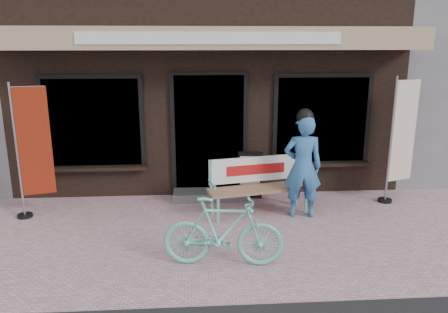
{
  "coord_description": "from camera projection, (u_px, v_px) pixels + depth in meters",
  "views": [
    {
      "loc": [
        -0.25,
        -5.54,
        2.7
      ],
      "look_at": [
        0.17,
        0.7,
        1.05
      ],
      "focal_mm": 35.0,
      "sensor_mm": 36.0,
      "label": 1
    }
  ],
  "objects": [
    {
      "name": "storefront",
      "position": [
        204.0,
        28.0,
        10.07
      ],
      "size": [
        7.0,
        6.77,
        6.0
      ],
      "color": "black",
      "rests_on": "ground"
    },
    {
      "name": "nobori_red",
      "position": [
        32.0,
        149.0,
        6.72
      ],
      "size": [
        0.63,
        0.29,
        2.13
      ],
      "rotation": [
        0.0,
        0.0,
        0.28
      ],
      "color": "gray",
      "rests_on": "ground"
    },
    {
      "name": "ground",
      "position": [
        215.0,
        243.0,
        6.05
      ],
      "size": [
        70.0,
        70.0,
        0.0
      ],
      "primitive_type": "plane",
      "color": "#C798A4",
      "rests_on": "ground"
    },
    {
      "name": "bench",
      "position": [
        258.0,
        181.0,
        7.04
      ],
      "size": [
        1.7,
        0.75,
        0.9
      ],
      "rotation": [
        0.0,
        0.0,
        0.21
      ],
      "color": "#67CABB",
      "rests_on": "ground"
    },
    {
      "name": "nobori_cream",
      "position": [
        401.0,
        138.0,
        7.39
      ],
      "size": [
        0.64,
        0.33,
        2.16
      ],
      "rotation": [
        0.0,
        0.0,
        0.34
      ],
      "color": "gray",
      "rests_on": "ground"
    },
    {
      "name": "person",
      "position": [
        303.0,
        165.0,
        6.78
      ],
      "size": [
        0.63,
        0.44,
        1.73
      ],
      "rotation": [
        0.0,
        0.0,
        -0.1
      ],
      "color": "teal",
      "rests_on": "ground"
    },
    {
      "name": "bicycle",
      "position": [
        223.0,
        232.0,
        5.34
      ],
      "size": [
        1.52,
        0.58,
        0.89
      ],
      "primitive_type": "imported",
      "rotation": [
        0.0,
        0.0,
        1.46
      ],
      "color": "#67CABB",
      "rests_on": "ground"
    },
    {
      "name": "menu_stand",
      "position": [
        250.0,
        175.0,
        7.68
      ],
      "size": [
        0.43,
        0.16,
        0.84
      ],
      "rotation": [
        0.0,
        0.0,
        -0.18
      ],
      "color": "black",
      "rests_on": "ground"
    }
  ]
}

